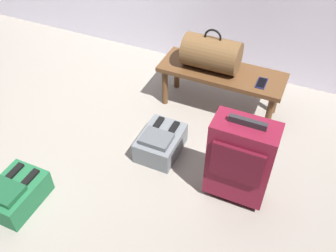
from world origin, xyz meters
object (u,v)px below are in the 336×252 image
(bench, at_px, (221,76))
(duffel_bag_brown, at_px, (211,53))
(cell_phone, at_px, (262,83))
(backpack_green, at_px, (16,193))
(backpack_grey, at_px, (161,142))
(suitcase_upright_burgundy, at_px, (240,160))

(bench, xyz_separation_m, duffel_bag_brown, (-0.10, 0.00, 0.19))
(cell_phone, distance_m, backpack_green, 1.90)
(duffel_bag_brown, relative_size, backpack_grey, 1.16)
(suitcase_upright_burgundy, bearing_deg, backpack_grey, 165.42)
(backpack_grey, bearing_deg, suitcase_upright_burgundy, -14.58)
(cell_phone, distance_m, backpack_grey, 0.89)
(cell_phone, bearing_deg, bench, 172.40)
(cell_phone, bearing_deg, backpack_green, -130.26)
(cell_phone, height_order, suitcase_upright_burgundy, suitcase_upright_burgundy)
(bench, bearing_deg, backpack_grey, -108.79)
(bench, bearing_deg, duffel_bag_brown, 180.00)
(bench, bearing_deg, suitcase_upright_burgundy, -65.00)
(bench, distance_m, duffel_bag_brown, 0.21)
(suitcase_upright_burgundy, distance_m, backpack_green, 1.45)
(duffel_bag_brown, relative_size, backpack_green, 1.16)
(backpack_green, bearing_deg, suitcase_upright_burgundy, 26.75)
(backpack_green, relative_size, backpack_grey, 1.00)
(cell_phone, xyz_separation_m, backpack_green, (-1.21, -1.43, -0.29))
(backpack_grey, bearing_deg, cell_phone, 48.58)
(bench, distance_m, cell_phone, 0.33)
(suitcase_upright_burgundy, relative_size, backpack_green, 1.76)
(cell_phone, relative_size, backpack_grey, 0.38)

